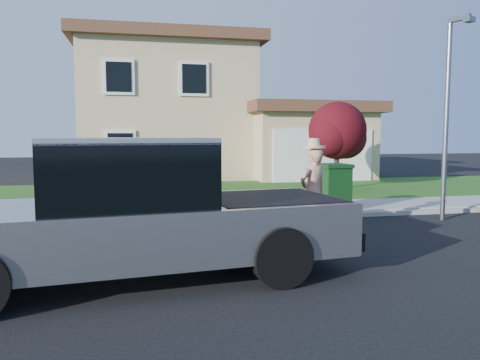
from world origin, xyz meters
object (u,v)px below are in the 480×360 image
pickup_truck (137,214)px  woman (313,191)px  trash_bin (334,186)px  street_lamp (449,107)px  ornamental_tree (338,133)px

pickup_truck → woman: 4.20m
woman → trash_bin: woman is taller
trash_bin → street_lamp: size_ratio=0.25×
pickup_truck → woman: bearing=24.8°
woman → trash_bin: 2.95m
ornamental_tree → trash_bin: (-2.23, -4.81, -1.43)m
ornamental_tree → pickup_truck: bearing=-127.9°
woman → street_lamp: street_lamp is taller
woman → ornamental_tree: (3.79, 7.31, 1.22)m
trash_bin → street_lamp: 3.45m
trash_bin → woman: bearing=-123.9°
pickup_truck → ornamental_tree: size_ratio=2.01×
ornamental_tree → woman: bearing=-117.4°
woman → trash_bin: size_ratio=1.70×
ornamental_tree → street_lamp: 6.20m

